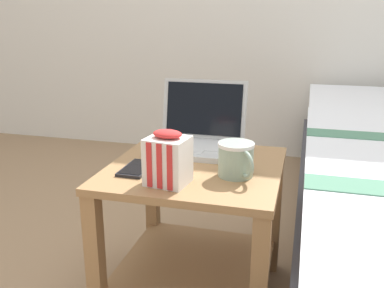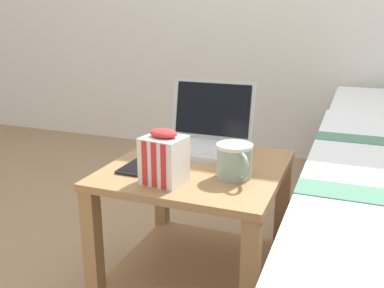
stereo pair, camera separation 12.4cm
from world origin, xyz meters
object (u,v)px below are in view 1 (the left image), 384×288
snack_bag (168,159)px  cell_phone (137,168)px  mug_front_left (236,158)px  laptop (198,135)px

snack_bag → cell_phone: bearing=148.1°
snack_bag → cell_phone: size_ratio=1.05×
cell_phone → mug_front_left: bearing=5.3°
mug_front_left → snack_bag: size_ratio=0.85×
mug_front_left → cell_phone: mug_front_left is taller
mug_front_left → cell_phone: (-0.29, -0.03, -0.05)m
laptop → snack_bag: laptop is taller
snack_bag → laptop: bearing=90.3°
laptop → cell_phone: laptop is taller
laptop → mug_front_left: size_ratio=2.36×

